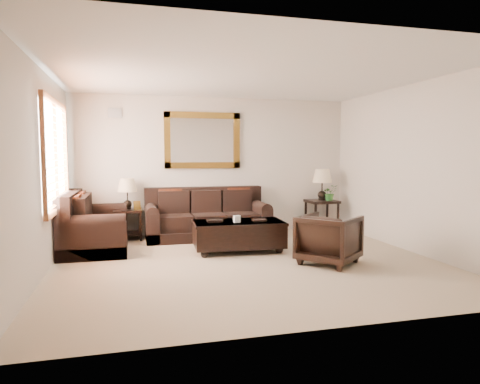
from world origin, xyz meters
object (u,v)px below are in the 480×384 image
object	(u,v)px
loveseat	(91,228)
end_table_left	(128,200)
armchair	(329,237)
coffee_table	(238,233)
sofa	(207,219)
end_table_right	(322,190)

from	to	relation	value
loveseat	end_table_left	size ratio (longest dim) A/B	1.51
end_table_left	armchair	size ratio (longest dim) A/B	1.44
loveseat	coffee_table	world-z (taller)	loveseat
end_table_left	armchair	xyz separation A→B (m)	(2.81, -2.56, -0.35)
sofa	coffee_table	size ratio (longest dim) A/B	1.53
coffee_table	end_table_left	bearing A→B (deg)	143.02
sofa	end_table_left	world-z (taller)	end_table_left
end_table_right	armchair	distance (m)	2.78
end_table_left	armchair	distance (m)	3.82
sofa	end_table_left	size ratio (longest dim) A/B	2.02
coffee_table	armchair	bearing A→B (deg)	-42.07
end_table_right	sofa	bearing A→B (deg)	-177.13
loveseat	coffee_table	xyz separation A→B (m)	(2.33, -0.72, -0.05)
end_table_right	coffee_table	world-z (taller)	end_table_right
loveseat	end_table_right	size ratio (longest dim) A/B	1.34
loveseat	armchair	bearing A→B (deg)	-117.98
end_table_left	sofa	bearing A→B (deg)	-6.03
end_table_right	armchair	xyz separation A→B (m)	(-1.07, -2.53, -0.44)
sofa	armchair	size ratio (longest dim) A/B	2.92
sofa	armchair	xyz separation A→B (m)	(1.36, -2.41, 0.05)
loveseat	end_table_right	xyz separation A→B (m)	(4.47, 0.72, 0.48)
sofa	loveseat	bearing A→B (deg)	-163.59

